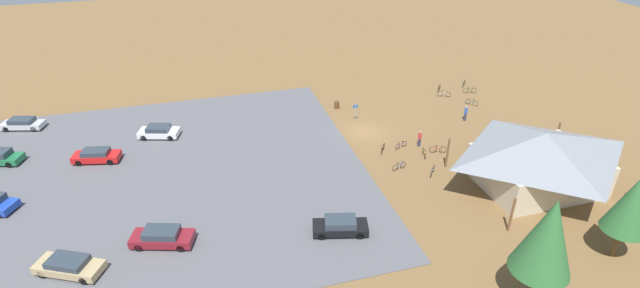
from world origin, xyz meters
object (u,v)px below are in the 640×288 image
at_px(lot_sign, 355,110).
at_px(car_black_near_entry, 340,226).
at_px(bicycle_green_lone_west, 464,84).
at_px(bicycle_red_near_porch, 438,150).
at_px(bicycle_teal_back_row, 472,102).
at_px(pine_far_west, 631,205).
at_px(car_red_front_row, 96,156).
at_px(bicycle_black_near_sign, 439,88).
at_px(bicycle_white_mid_cluster, 432,171).
at_px(pine_west, 548,236).
at_px(trash_bin, 337,105).
at_px(car_silver_aisle_side, 23,124).
at_px(bicycle_orange_yard_left, 508,132).
at_px(bicycle_blue_yard_center, 399,166).
at_px(bicycle_green_edge_south, 470,90).
at_px(bicycle_silver_front_row, 444,94).
at_px(car_maroon_inner_stall, 162,237).
at_px(bicycle_purple_yard_right, 401,145).
at_px(bicycle_yellow_yard_front, 424,153).
at_px(car_white_mid_lot, 159,132).
at_px(visitor_crossing_yard, 420,138).
at_px(bicycle_red_by_bin, 383,148).
at_px(car_tan_back_corner, 69,266).
at_px(visitor_near_lot, 466,113).

bearing_deg(lot_sign, car_black_near_entry, 66.99).
bearing_deg(bicycle_green_lone_west, bicycle_red_near_porch, 51.58).
bearing_deg(bicycle_teal_back_row, lot_sign, 0.95).
bearing_deg(pine_far_west, car_red_front_row, -32.95).
bearing_deg(bicycle_black_near_sign, bicycle_teal_back_row, 107.16).
bearing_deg(bicycle_white_mid_cluster, pine_west, 85.89).
bearing_deg(trash_bin, lot_sign, 103.27).
bearing_deg(car_silver_aisle_side, car_black_near_entry, 136.76).
bearing_deg(car_red_front_row, bicycle_orange_yard_left, 171.51).
distance_m(bicycle_white_mid_cluster, bicycle_teal_back_row, 17.95).
height_order(bicycle_blue_yard_center, bicycle_orange_yard_left, bicycle_orange_yard_left).
distance_m(bicycle_green_edge_south, car_black_near_entry, 33.78).
bearing_deg(bicycle_red_near_porch, car_silver_aisle_side, -22.67).
bearing_deg(bicycle_white_mid_cluster, bicycle_silver_front_row, -122.04).
height_order(lot_sign, car_maroon_inner_stall, lot_sign).
height_order(bicycle_green_edge_south, bicycle_purple_yard_right, bicycle_green_edge_south).
distance_m(bicycle_yellow_yard_front, car_white_mid_lot, 28.46).
bearing_deg(car_maroon_inner_stall, visitor_crossing_yard, -161.37).
distance_m(bicycle_green_edge_south, bicycle_silver_front_row, 3.88).
distance_m(bicycle_blue_yard_center, bicycle_red_by_bin, 3.69).
xyz_separation_m(bicycle_yellow_yard_front, bicycle_white_mid_cluster, (0.81, 3.34, 0.02)).
distance_m(bicycle_silver_front_row, bicycle_teal_back_row, 3.88).
xyz_separation_m(bicycle_white_mid_cluster, car_black_near_entry, (11.17, 5.81, 0.36)).
relative_size(bicycle_purple_yard_right, visitor_crossing_yard, 0.89).
distance_m(bicycle_silver_front_row, car_tan_back_corner, 46.44).
height_order(trash_bin, bicycle_green_lone_west, trash_bin).
height_order(bicycle_green_edge_south, visitor_crossing_yard, visitor_crossing_yard).
xyz_separation_m(lot_sign, car_tan_back_corner, (27.84, 17.51, -0.72)).
bearing_deg(car_white_mid_lot, bicycle_blue_yard_center, 149.36).
xyz_separation_m(bicycle_white_mid_cluster, car_white_mid_lot, (25.17, -14.96, 0.35)).
bearing_deg(car_tan_back_corner, car_red_front_row, -90.07).
bearing_deg(car_silver_aisle_side, bicycle_black_near_sign, 176.77).
distance_m(visitor_near_lot, visitor_crossing_yard, 8.89).
xyz_separation_m(trash_bin, lot_sign, (-0.95, 4.02, 0.96)).
relative_size(bicycle_yellow_yard_front, car_red_front_row, 0.35).
bearing_deg(bicycle_yellow_yard_front, car_tan_back_corner, 14.09).
relative_size(bicycle_white_mid_cluster, visitor_crossing_yard, 0.74).
height_order(bicycle_yellow_yard_front, bicycle_white_mid_cluster, bicycle_yellow_yard_front).
distance_m(bicycle_purple_yard_right, car_silver_aisle_side, 42.25).
height_order(car_white_mid_lot, visitor_crossing_yard, visitor_crossing_yard).
height_order(pine_far_west, bicycle_yellow_yard_front, pine_far_west).
distance_m(pine_far_west, pine_west, 9.09).
xyz_separation_m(lot_sign, pine_far_west, (-10.94, 26.67, 3.25)).
distance_m(bicycle_purple_yard_right, bicycle_orange_yard_left, 12.50).
height_order(pine_west, bicycle_green_edge_south, pine_west).
xyz_separation_m(bicycle_orange_yard_left, bicycle_black_near_sign, (1.11, -13.50, -0.02)).
distance_m(bicycle_red_near_porch, car_red_front_row, 34.44).
height_order(trash_bin, lot_sign, lot_sign).
distance_m(bicycle_blue_yard_center, bicycle_black_near_sign, 21.41).
distance_m(lot_sign, car_maroon_inner_stall, 26.89).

